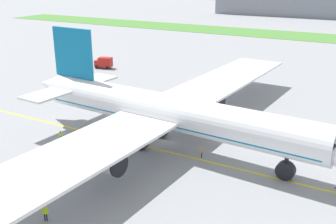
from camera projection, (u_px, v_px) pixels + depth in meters
The scene contains 9 objects.
ground_plane at pixel (161, 140), 61.17m from camera, with size 600.00×600.00×0.00m, color gray.
apron_taxi_line at pixel (150, 147), 58.60m from camera, with size 280.00×0.36×0.01m, color yellow.
grass_median_strip at pixel (311, 37), 157.66m from camera, with size 320.00×24.00×0.10m, color #4C8438.
airliner_foreground at pixel (166, 112), 56.87m from camera, with size 53.44×85.72×16.21m.
ground_crew_wingwalker_port at pixel (202, 151), 55.12m from camera, with size 0.37×0.52×1.56m.
ground_crew_marshaller_front at pixel (61, 135), 60.40m from camera, with size 0.32×0.57×1.64m.
ground_crew_wingwalker_starboard at pixel (45, 212), 40.97m from camera, with size 0.51×0.49×1.74m.
service_truck_baggage_loader at pixel (104, 63), 106.09m from camera, with size 5.00×3.29×2.96m.
terminal_building at pixel (336, 2), 219.04m from camera, with size 136.53×20.00×18.00m, color gray.
Camera 1 is at (28.78, -48.27, 24.58)m, focal length 42.25 mm.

